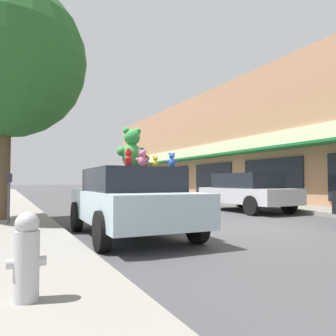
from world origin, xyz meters
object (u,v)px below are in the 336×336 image
object	(u,v)px
plush_art_car	(130,200)
teddy_bear_pink	(142,159)
teddy_bear_yellow	(155,162)
teddy_bear_red	(128,158)
street_tree	(6,59)
teddy_bear_brown	(147,162)
parked_car_far_center	(247,191)
fire_hydrant	(27,256)
parking_meter	(9,192)
teddy_bear_blue	(172,160)
teddy_bear_giant	(132,149)

from	to	relation	value
plush_art_car	teddy_bear_pink	bearing A→B (deg)	-86.71
plush_art_car	teddy_bear_yellow	world-z (taller)	teddy_bear_yellow
teddy_bear_red	street_tree	size ratio (longest dim) A/B	0.06
teddy_bear_red	teddy_bear_yellow	world-z (taller)	teddy_bear_red
teddy_bear_red	teddy_bear_brown	world-z (taller)	teddy_bear_red
street_tree	parked_car_far_center	bearing A→B (deg)	0.35
teddy_bear_red	fire_hydrant	distance (m)	3.86
teddy_bear_yellow	parked_car_far_center	distance (m)	7.23
teddy_bear_brown	teddy_bear_red	bearing A→B (deg)	1.97
plush_art_car	street_tree	xyz separation A→B (m)	(-2.53, 3.57, 3.94)
parking_meter	parked_car_far_center	bearing A→B (deg)	8.09
teddy_bear_blue	parking_meter	world-z (taller)	teddy_bear_blue
plush_art_car	teddy_bear_yellow	distance (m)	1.02
teddy_bear_red	fire_hydrant	bearing A→B (deg)	-3.22
teddy_bear_giant	teddy_bear_blue	size ratio (longest dim) A/B	3.17
plush_art_car	teddy_bear_brown	xyz separation A→B (m)	(0.52, 0.33, 0.86)
teddy_bear_yellow	teddy_bear_giant	bearing A→B (deg)	-77.99
teddy_bear_brown	teddy_bear_giant	bearing A→B (deg)	-40.83
teddy_bear_blue	street_tree	bearing A→B (deg)	-36.02
teddy_bear_red	teddy_bear_blue	bearing A→B (deg)	99.95
teddy_bear_giant	teddy_bear_red	world-z (taller)	teddy_bear_giant
teddy_bear_giant	fire_hydrant	world-z (taller)	teddy_bear_giant
parking_meter	teddy_bear_red	bearing A→B (deg)	-54.22
fire_hydrant	teddy_bear_blue	bearing A→B (deg)	43.86
teddy_bear_red	teddy_bear_blue	size ratio (longest dim) A/B	1.25
teddy_bear_pink	fire_hydrant	world-z (taller)	teddy_bear_pink
teddy_bear_red	teddy_bear_pink	size ratio (longest dim) A/B	1.03
parked_car_far_center	street_tree	distance (m)	9.65
teddy_bear_pink	parked_car_far_center	size ratio (longest dim) A/B	0.09
teddy_bear_giant	teddy_bear_blue	bearing A→B (deg)	115.26
teddy_bear_pink	teddy_bear_brown	bearing A→B (deg)	-103.96
teddy_bear_yellow	teddy_bear_blue	world-z (taller)	teddy_bear_blue
teddy_bear_red	parked_car_far_center	world-z (taller)	teddy_bear_red
plush_art_car	parked_car_far_center	distance (m)	7.26
teddy_bear_red	teddy_bear_brown	bearing A→B (deg)	169.79
teddy_bear_yellow	teddy_bear_brown	world-z (taller)	teddy_bear_brown
teddy_bear_blue	teddy_bear_pink	xyz separation A→B (m)	(-0.55, 0.26, 0.03)
plush_art_car	teddy_bear_red	xyz separation A→B (m)	(-0.26, -0.59, 0.88)
parked_car_far_center	fire_hydrant	bearing A→B (deg)	-139.76
teddy_bear_red	teddy_bear_brown	distance (m)	1.20
parked_car_far_center	teddy_bear_blue	bearing A→B (deg)	-141.73
teddy_bear_blue	street_tree	size ratio (longest dim) A/B	0.04
fire_hydrant	parking_meter	bearing A→B (deg)	90.94
plush_art_car	street_tree	world-z (taller)	street_tree
teddy_bear_giant	teddy_bear_brown	size ratio (longest dim) A/B	2.82
teddy_bear_pink	parked_car_far_center	xyz separation A→B (m)	(6.28, 4.25, -0.85)
plush_art_car	teddy_bear_giant	world-z (taller)	teddy_bear_giant
teddy_bear_brown	fire_hydrant	xyz separation A→B (m)	(-2.83, -3.98, -1.13)
teddy_bear_yellow	street_tree	size ratio (longest dim) A/B	0.04
street_tree	parking_meter	xyz separation A→B (m)	(0.13, -1.18, -3.79)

